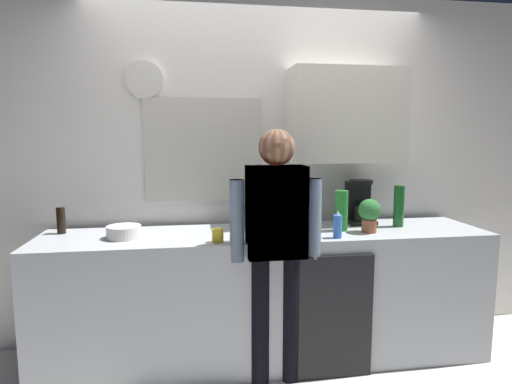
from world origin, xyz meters
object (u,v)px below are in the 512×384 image
dish_soap (338,226)px  person_at_sink (276,236)px  bottle_dark_sauce (61,220)px  bottle_green_wine (399,206)px  bottle_clear_soda (341,211)px  coffee_maker (359,204)px  cup_yellow_cup (218,236)px  potted_plant (369,213)px  mixing_bowl (124,232)px  person_guest (276,236)px

dish_soap → person_at_sink: person_at_sink is taller
bottle_dark_sauce → bottle_green_wine: size_ratio=0.60×
bottle_clear_soda → bottle_dark_sauce: bearing=174.0°
coffee_maker → person_at_sink: person_at_sink is taller
cup_yellow_cup → coffee_maker: bearing=21.8°
bottle_clear_soda → person_at_sink: bearing=-152.2°
bottle_dark_sauce → potted_plant: potted_plant is taller
bottle_green_wine → dish_soap: bearing=-154.1°
bottle_green_wine → coffee_maker: bearing=143.6°
mixing_bowl → bottle_green_wine: bearing=1.9°
bottle_dark_sauce → dish_soap: size_ratio=1.00×
mixing_bowl → bottle_dark_sauce: bearing=155.8°
bottle_green_wine → person_guest: size_ratio=0.19×
bottle_clear_soda → dish_soap: bearing=-115.6°
bottle_green_wine → cup_yellow_cup: 1.36m
dish_soap → person_guest: bearing=-170.8°
potted_plant → person_at_sink: person_at_sink is taller
bottle_clear_soda → person_guest: 0.59m
bottle_clear_soda → potted_plant: (0.17, -0.09, -0.01)m
coffee_maker → mixing_bowl: bearing=-172.1°
coffee_maker → bottle_green_wine: coffee_maker is taller
bottle_clear_soda → person_guest: person_guest is taller
potted_plant → person_guest: 0.72m
bottle_green_wine → mixing_bowl: bottle_green_wine is taller
bottle_clear_soda → cup_yellow_cup: bottle_clear_soda is taller
coffee_maker → mixing_bowl: (-1.69, -0.23, -0.11)m
cup_yellow_cup → person_guest: 0.36m
mixing_bowl → person_at_sink: 0.98m
bottle_clear_soda → person_at_sink: 0.59m
bottle_dark_sauce → dish_soap: bearing=-12.7°
bottle_clear_soda → dish_soap: (-0.10, -0.20, -0.06)m
potted_plant → person_guest: (-0.69, -0.19, -0.09)m
person_guest → bottle_dark_sauce: bearing=7.3°
coffee_maker → bottle_dark_sauce: bearing=-179.0°
person_at_sink → person_guest: 0.00m
person_guest → bottle_clear_soda: bearing=-126.0°
potted_plant → bottle_clear_soda: bearing=153.3°
bottle_green_wine → cup_yellow_cup: size_ratio=3.53×
dish_soap → bottle_dark_sauce: bearing=167.3°
bottle_dark_sauce → cup_yellow_cup: 1.10m
bottle_dark_sauce → cup_yellow_cup: (1.03, -0.40, -0.05)m
coffee_maker → dish_soap: bearing=-126.3°
bottle_dark_sauce → potted_plant: bearing=-7.8°
bottle_clear_soda → person_at_sink: (-0.52, -0.27, -0.10)m
coffee_maker → bottle_dark_sauce: coffee_maker is taller
bottle_clear_soda → person_at_sink: size_ratio=0.17×
bottle_clear_soda → potted_plant: bearing=-26.7°
coffee_maker → bottle_green_wine: size_ratio=1.10×
bottle_green_wine → person_at_sink: person_at_sink is taller
bottle_clear_soda → cup_yellow_cup: size_ratio=3.29×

